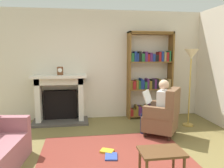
% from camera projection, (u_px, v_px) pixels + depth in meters
% --- Properties ---
extents(ground, '(14.00, 14.00, 0.00)m').
position_uv_depth(ground, '(117.00, 164.00, 3.37)').
color(ground, olive).
extents(back_wall, '(5.60, 0.10, 2.70)m').
position_uv_depth(back_wall, '(100.00, 65.00, 5.68)').
color(back_wall, beige).
rests_on(back_wall, ground).
extents(area_rug, '(2.40, 1.80, 0.01)m').
position_uv_depth(area_rug, '(114.00, 155.00, 3.66)').
color(area_rug, maroon).
rests_on(area_rug, ground).
extents(fireplace, '(1.30, 0.64, 1.14)m').
position_uv_depth(fireplace, '(60.00, 97.00, 5.39)').
color(fireplace, '#4C4742').
rests_on(fireplace, ground).
extents(mantel_clock, '(0.14, 0.14, 0.19)m').
position_uv_depth(mantel_clock, '(60.00, 71.00, 5.20)').
color(mantel_clock, brown).
rests_on(mantel_clock, fireplace).
extents(bookshelf, '(1.13, 0.32, 2.17)m').
position_uv_depth(bookshelf, '(150.00, 78.00, 5.69)').
color(bookshelf, brown).
rests_on(bookshelf, ground).
extents(armchair_reading, '(0.87, 0.88, 0.97)m').
position_uv_depth(armchair_reading, '(164.00, 115.00, 4.47)').
color(armchair_reading, '#331E14').
rests_on(armchair_reading, ground).
extents(seated_reader, '(0.59, 0.56, 1.14)m').
position_uv_depth(seated_reader, '(158.00, 105.00, 4.49)').
color(seated_reader, silver).
rests_on(seated_reader, ground).
extents(side_table, '(0.56, 0.39, 0.43)m').
position_uv_depth(side_table, '(161.00, 155.00, 2.86)').
color(side_table, brown).
rests_on(side_table, ground).
extents(scattered_books, '(0.29, 0.46, 0.03)m').
position_uv_depth(scattered_books, '(109.00, 154.00, 3.65)').
color(scattered_books, gold).
rests_on(scattered_books, area_rug).
extents(floor_lamp, '(0.32, 0.32, 1.74)m').
position_uv_depth(floor_lamp, '(191.00, 61.00, 4.96)').
color(floor_lamp, '#B7933F').
rests_on(floor_lamp, ground).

